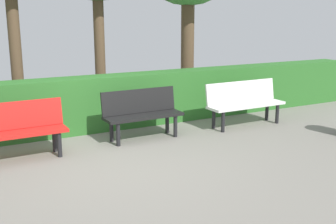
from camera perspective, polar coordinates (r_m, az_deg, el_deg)
name	(u,v)px	position (r m, az deg, el deg)	size (l,w,h in m)	color
ground_plane	(111,161)	(6.31, -7.75, -6.72)	(16.00, 16.00, 0.00)	gray
bench_white	(244,101)	(8.31, 10.39, 1.49)	(1.65, 0.48, 0.86)	white
bench_black	(142,112)	(7.31, -3.58, 0.04)	(1.41, 0.48, 0.86)	black
bench_red	(10,129)	(6.62, -20.79, -2.14)	(1.63, 0.48, 0.86)	red
hedge_row	(124,101)	(8.15, -6.07, 1.57)	(11.53, 0.57, 1.01)	#2D6B28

